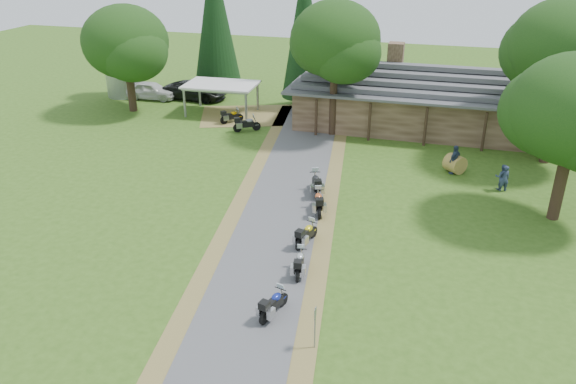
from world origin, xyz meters
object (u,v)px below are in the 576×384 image
(motorcycle_row_a, at_px, (274,303))
(motorcycle_row_e, at_px, (316,183))
(car_white_sedan, at_px, (151,88))
(motorcycle_row_d, at_px, (319,201))
(lodge, at_px, (430,96))
(hay_bale, at_px, (455,164))
(carport, at_px, (222,99))
(motorcycle_row_c, at_px, (307,233))
(motorcycle_carport_b, at_px, (247,123))
(car_dark_suv, at_px, (195,86))
(silo, at_px, (121,62))
(motorcycle_row_b, at_px, (300,262))
(motorcycle_carport_a, at_px, (232,115))

(motorcycle_row_a, distance_m, motorcycle_row_e, 11.72)
(car_white_sedan, height_order, motorcycle_row_d, car_white_sedan)
(lodge, bearing_deg, hay_bale, -76.25)
(lodge, height_order, carport, lodge)
(car_white_sedan, xyz_separation_m, motorcycle_row_d, (19.96, -18.07, -0.34))
(motorcycle_row_c, bearing_deg, motorcycle_row_a, -164.37)
(carport, xyz_separation_m, motorcycle_carport_b, (3.58, -3.81, -0.62))
(car_dark_suv, distance_m, motorcycle_row_d, 25.03)
(silo, xyz_separation_m, motorcycle_row_d, (22.93, -18.43, -2.50))
(motorcycle_row_a, relative_size, hay_bale, 1.48)
(motorcycle_row_d, bearing_deg, car_dark_suv, 23.09)
(motorcycle_row_a, height_order, motorcycle_row_c, motorcycle_row_c)
(motorcycle_row_e, bearing_deg, lodge, -40.67)
(motorcycle_row_c, bearing_deg, motorcycle_row_b, -158.36)
(motorcycle_row_b, height_order, motorcycle_carport_b, motorcycle_carport_b)
(carport, bearing_deg, lodge, 1.40)
(lodge, relative_size, motorcycle_carport_a, 12.15)
(hay_bale, bearing_deg, car_dark_suv, 154.03)
(lodge, relative_size, motorcycle_row_e, 10.50)
(car_white_sedan, relative_size, motorcycle_row_e, 2.97)
(silo, distance_m, motorcycle_row_c, 32.02)
(motorcycle_row_d, height_order, motorcycle_row_e, motorcycle_row_e)
(motorcycle_row_d, relative_size, motorcycle_carport_b, 1.03)
(lodge, relative_size, silo, 3.38)
(car_white_sedan, xyz_separation_m, motorcycle_row_c, (20.18, -21.61, -0.40))
(silo, bearing_deg, motorcycle_row_b, -46.28)
(lodge, height_order, car_dark_suv, lodge)
(car_white_sedan, bearing_deg, lodge, -94.99)
(carport, height_order, motorcycle_row_c, carport)
(car_white_sedan, relative_size, motorcycle_row_b, 3.50)
(silo, xyz_separation_m, motorcycle_carport_b, (14.50, -6.57, -2.52))
(silo, bearing_deg, car_white_sedan, -6.84)
(motorcycle_carport_a, xyz_separation_m, motorcycle_carport_b, (1.89, -1.67, 0.05))
(car_dark_suv, distance_m, motorcycle_carport_a, 8.09)
(car_dark_suv, bearing_deg, motorcycle_row_a, -146.74)
(carport, xyz_separation_m, motorcycle_carport_a, (1.69, -2.15, -0.67))
(motorcycle_carport_b, xyz_separation_m, hay_bale, (15.54, -3.96, -0.07))
(lodge, bearing_deg, carport, -175.97)
(motorcycle_row_a, bearing_deg, motorcycle_row_b, 12.06)
(silo, relative_size, motorcycle_row_a, 3.68)
(lodge, xyz_separation_m, car_dark_suv, (-20.98, 2.32, -1.22))
(lodge, relative_size, motorcycle_row_d, 10.94)
(motorcycle_row_a, bearing_deg, car_white_sedan, 52.15)
(motorcycle_row_e, bearing_deg, motorcycle_row_d, 177.05)
(silo, xyz_separation_m, motorcycle_row_a, (23.29, -27.81, -2.58))
(motorcycle_row_d, height_order, motorcycle_carport_b, motorcycle_row_d)
(motorcycle_carport_b, bearing_deg, motorcycle_row_a, -99.58)
(carport, relative_size, motorcycle_carport_a, 3.34)
(motorcycle_carport_b, bearing_deg, motorcycle_row_e, -83.07)
(carport, xyz_separation_m, motorcycle_row_d, (12.02, -15.67, -0.61))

